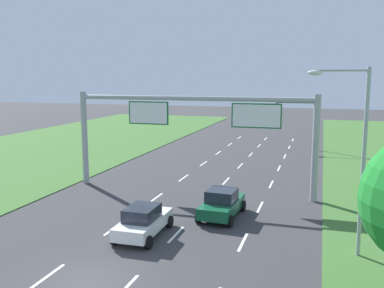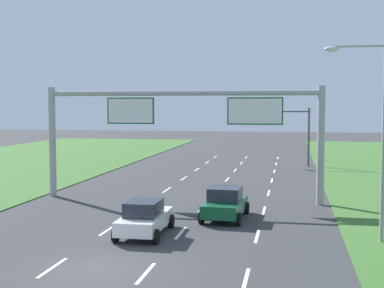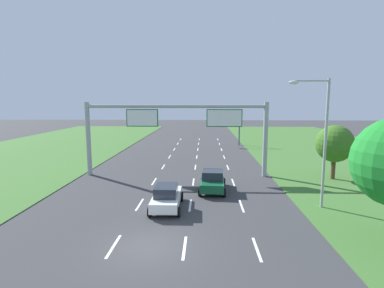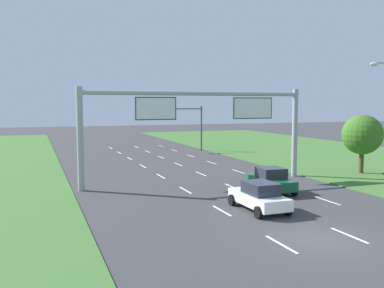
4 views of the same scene
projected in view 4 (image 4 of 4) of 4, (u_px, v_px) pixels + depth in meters
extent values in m
plane|color=#38383A|center=(316.00, 240.00, 18.43)|extent=(200.00, 200.00, 0.00)
cube|color=white|center=(281.00, 244.00, 17.83)|extent=(0.14, 2.40, 0.01)
cube|color=white|center=(222.00, 211.00, 23.43)|extent=(0.14, 2.40, 0.01)
cube|color=white|center=(185.00, 190.00, 29.03)|extent=(0.14, 2.40, 0.01)
cube|color=white|center=(161.00, 176.00, 34.63)|extent=(0.14, 2.40, 0.01)
cube|color=white|center=(143.00, 166.00, 40.23)|extent=(0.14, 2.40, 0.01)
cube|color=white|center=(130.00, 159.00, 45.83)|extent=(0.14, 2.40, 0.01)
cube|color=white|center=(119.00, 153.00, 51.44)|extent=(0.14, 2.40, 0.01)
cube|color=white|center=(111.00, 148.00, 57.04)|extent=(0.14, 2.40, 0.01)
cube|color=white|center=(349.00, 235.00, 19.04)|extent=(0.14, 2.40, 0.01)
cube|color=white|center=(277.00, 205.00, 24.64)|extent=(0.14, 2.40, 0.01)
cube|color=white|center=(232.00, 187.00, 30.24)|extent=(0.14, 2.40, 0.01)
cube|color=white|center=(201.00, 174.00, 35.84)|extent=(0.14, 2.40, 0.01)
cube|color=white|center=(178.00, 164.00, 41.44)|extent=(0.14, 2.40, 0.01)
cube|color=white|center=(161.00, 157.00, 47.05)|extent=(0.14, 2.40, 0.01)
cube|color=white|center=(147.00, 151.00, 52.65)|extent=(0.14, 2.40, 0.01)
cube|color=white|center=(136.00, 147.00, 58.25)|extent=(0.14, 2.40, 0.01)
cube|color=white|center=(327.00, 201.00, 25.85)|extent=(0.14, 2.40, 0.01)
cube|color=white|center=(275.00, 183.00, 31.45)|extent=(0.14, 2.40, 0.01)
cube|color=white|center=(238.00, 171.00, 37.05)|extent=(0.14, 2.40, 0.01)
cube|color=white|center=(211.00, 163.00, 42.66)|extent=(0.14, 2.40, 0.01)
cube|color=white|center=(191.00, 156.00, 48.26)|extent=(0.14, 2.40, 0.01)
cube|color=white|center=(174.00, 150.00, 53.86)|extent=(0.14, 2.40, 0.01)
cube|color=white|center=(161.00, 146.00, 59.46)|extent=(0.14, 2.40, 0.01)
cube|color=#145633|center=(271.00, 182.00, 28.40)|extent=(2.02, 4.17, 0.64)
cube|color=#232833|center=(271.00, 173.00, 28.29)|extent=(1.70, 1.75, 0.67)
cylinder|color=black|center=(248.00, 184.00, 29.58)|extent=(0.26, 0.65, 0.64)
cylinder|color=black|center=(272.00, 182.00, 30.11)|extent=(0.26, 0.65, 0.64)
cylinder|color=black|center=(268.00, 192.00, 26.75)|extent=(0.26, 0.65, 0.64)
cylinder|color=black|center=(294.00, 191.00, 27.28)|extent=(0.26, 0.65, 0.64)
cube|color=white|center=(259.00, 199.00, 23.49)|extent=(1.77, 4.16, 0.62)
cube|color=#232833|center=(261.00, 188.00, 23.26)|extent=(1.45, 1.97, 0.66)
cylinder|color=black|center=(232.00, 200.00, 24.63)|extent=(0.23, 0.64, 0.64)
cylinder|color=black|center=(259.00, 198.00, 25.26)|extent=(0.23, 0.64, 0.64)
cylinder|color=black|center=(258.00, 212.00, 21.79)|extent=(0.23, 0.64, 0.64)
cylinder|color=black|center=(288.00, 209.00, 22.42)|extent=(0.23, 0.64, 0.64)
cylinder|color=#9EA0A5|center=(80.00, 139.00, 28.53)|extent=(0.44, 0.44, 7.00)
cylinder|color=#9EA0A5|center=(295.00, 133.00, 34.35)|extent=(0.44, 0.44, 7.00)
cylinder|color=#9EA0A5|center=(197.00, 93.00, 31.15)|extent=(16.80, 0.32, 0.32)
cube|color=#0C5B28|center=(156.00, 108.00, 30.16)|extent=(2.99, 0.12, 1.64)
cube|color=white|center=(156.00, 108.00, 30.10)|extent=(2.83, 0.01, 1.48)
cube|color=#0C5B28|center=(253.00, 108.00, 32.83)|extent=(3.32, 0.12, 1.64)
cube|color=white|center=(253.00, 108.00, 32.77)|extent=(3.16, 0.01, 1.48)
cylinder|color=#47494F|center=(201.00, 128.00, 53.31)|extent=(0.20, 0.20, 5.60)
cylinder|color=#47494F|center=(184.00, 109.00, 52.30)|extent=(4.50, 0.14, 0.14)
cube|color=black|center=(167.00, 114.00, 51.58)|extent=(0.32, 0.36, 1.10)
sphere|color=red|center=(167.00, 111.00, 51.36)|extent=(0.22, 0.22, 0.22)
sphere|color=orange|center=(167.00, 114.00, 51.39)|extent=(0.22, 0.22, 0.22)
sphere|color=green|center=(167.00, 117.00, 51.43)|extent=(0.22, 0.22, 0.22)
ellipsoid|color=silver|center=(374.00, 64.00, 26.04)|extent=(0.64, 0.32, 0.24)
cylinder|color=#513823|center=(361.00, 162.00, 35.82)|extent=(0.38, 0.38, 2.05)
sphere|color=#376720|center=(362.00, 135.00, 35.61)|extent=(3.33, 3.33, 3.33)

